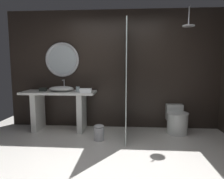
# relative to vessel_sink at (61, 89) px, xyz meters

# --- Properties ---
(ground_plane) EXTENTS (5.76, 5.76, 0.00)m
(ground_plane) POSITION_rel_vessel_sink_xyz_m (1.13, -1.57, -0.91)
(ground_plane) COLOR silver
(back_wall_panel) EXTENTS (4.80, 0.10, 2.60)m
(back_wall_panel) POSITION_rel_vessel_sink_xyz_m (1.13, 0.33, 0.39)
(back_wall_panel) COLOR black
(back_wall_panel) RESTS_ON ground_plane
(vanity_counter) EXTENTS (1.55, 0.58, 0.85)m
(vanity_counter) POSITION_rel_vessel_sink_xyz_m (-0.04, -0.03, -0.37)
(vanity_counter) COLOR silver
(vanity_counter) RESTS_ON ground_plane
(vessel_sink) EXTENTS (0.53, 0.44, 0.24)m
(vessel_sink) POSITION_rel_vessel_sink_xyz_m (0.00, 0.00, 0.00)
(vessel_sink) COLOR white
(vessel_sink) RESTS_ON vanity_counter
(tumbler_cup) EXTENTS (0.08, 0.08, 0.11)m
(tumbler_cup) POSITION_rel_vessel_sink_xyz_m (0.37, -0.05, -0.00)
(tumbler_cup) COLOR silver
(tumbler_cup) RESTS_ON vanity_counter
(tissue_box) EXTENTS (0.13, 0.12, 0.07)m
(tissue_box) POSITION_rel_vessel_sink_xyz_m (-0.39, -0.03, -0.02)
(tissue_box) COLOR #282D28
(tissue_box) RESTS_ON vanity_counter
(round_wall_mirror) EXTENTS (0.77, 0.06, 0.77)m
(round_wall_mirror) POSITION_rel_vessel_sink_xyz_m (-0.04, 0.24, 0.62)
(round_wall_mirror) COLOR #B7B7BC
(shower_glass_panel) EXTENTS (0.02, 1.11, 2.20)m
(shower_glass_panel) POSITION_rel_vessel_sink_xyz_m (1.39, -0.28, 0.19)
(shower_glass_panel) COLOR silver
(shower_glass_panel) RESTS_ON ground_plane
(rain_shower_head) EXTENTS (0.23, 0.23, 0.36)m
(rain_shower_head) POSITION_rel_vessel_sink_xyz_m (2.56, -0.17, 1.27)
(rain_shower_head) COLOR #B7B7BC
(toilet) EXTENTS (0.44, 0.62, 0.56)m
(toilet) POSITION_rel_vessel_sink_xyz_m (2.45, -0.03, -0.64)
(toilet) COLOR white
(toilet) RESTS_ON ground_plane
(waste_bin) EXTENTS (0.19, 0.19, 0.30)m
(waste_bin) POSITION_rel_vessel_sink_xyz_m (0.89, -0.57, -0.75)
(waste_bin) COLOR #B7B7BC
(waste_bin) RESTS_ON ground_plane
(folded_hand_towel) EXTENTS (0.24, 0.18, 0.09)m
(folded_hand_towel) POSITION_rel_vessel_sink_xyz_m (0.57, -0.22, -0.01)
(folded_hand_towel) COLOR white
(folded_hand_towel) RESTS_ON vanity_counter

